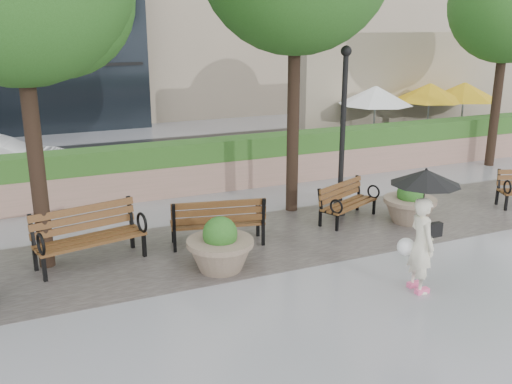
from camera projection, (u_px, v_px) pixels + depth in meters
name	position (u px, v px, depth m)	size (l,w,h in m)	color
ground	(346.00, 301.00, 9.20)	(100.00, 100.00, 0.00)	gray
cobble_strip	(268.00, 239.00, 11.83)	(28.00, 3.20, 0.01)	#383330
hedge_wall	(205.00, 166.00, 15.15)	(24.00, 0.80, 1.35)	#A77A6B
cafe_wall	(421.00, 88.00, 21.07)	(10.00, 0.60, 4.00)	tan
cafe_hedge	(448.00, 141.00, 19.39)	(8.00, 0.50, 0.90)	#27551C
asphalt_street	(166.00, 159.00, 18.85)	(40.00, 7.00, 0.00)	black
bench_1	(91.00, 248.00, 10.56)	(2.09, 1.18, 1.06)	brown
bench_2	(218.00, 231.00, 11.49)	(1.97, 1.11, 1.00)	brown
bench_3	(348.00, 210.00, 12.90)	(1.70, 1.22, 0.86)	brown
planter_left	(220.00, 250.00, 10.25)	(1.21, 1.21, 1.02)	#7F6B56
planter_right	(410.00, 206.00, 12.74)	(1.17, 1.17, 0.98)	#7F6B56
lamppost	(342.00, 144.00, 12.87)	(0.28, 0.28, 3.85)	black
tree_2	(509.00, 9.00, 16.80)	(3.51, 3.42, 6.56)	black
patio_umb_white	(376.00, 96.00, 18.92)	(2.50, 2.50, 2.30)	black
patio_umb_yellow_a	(430.00, 93.00, 19.80)	(2.50, 2.50, 2.30)	black
patio_umb_yellow_b	(464.00, 92.00, 20.07)	(2.50, 2.50, 2.30)	black
pedestrian	(423.00, 218.00, 9.27)	(1.13, 1.13, 2.07)	#F1EACA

